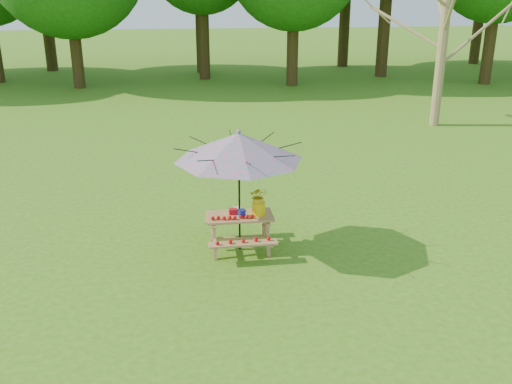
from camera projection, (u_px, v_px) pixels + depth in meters
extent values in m
cylinder|color=#8B6D4C|center=(442.00, 47.00, 18.86)|extent=(0.38, 0.38, 5.31)
cube|color=#A16948|center=(240.00, 216.00, 10.28)|extent=(1.20, 0.62, 0.04)
cube|color=#A16948|center=(243.00, 244.00, 9.87)|extent=(1.20, 0.22, 0.04)
cube|color=#A16948|center=(237.00, 219.00, 10.89)|extent=(1.20, 0.22, 0.04)
cylinder|color=black|center=(239.00, 191.00, 10.12)|extent=(0.04, 0.04, 2.25)
cone|color=teal|center=(239.00, 147.00, 9.84)|extent=(2.38, 2.38, 0.49)
sphere|color=teal|center=(239.00, 132.00, 9.75)|extent=(0.08, 0.08, 0.08)
cube|color=red|center=(233.00, 211.00, 10.31)|extent=(0.14, 0.12, 0.10)
cylinder|color=#121F96|center=(242.00, 213.00, 10.20)|extent=(0.13, 0.13, 0.13)
cube|color=silver|center=(237.00, 209.00, 10.45)|extent=(0.13, 0.13, 0.07)
cylinder|color=yellow|center=(259.00, 208.00, 10.26)|extent=(0.24, 0.24, 0.24)
imported|color=gold|center=(259.00, 196.00, 10.18)|extent=(0.35, 0.32, 0.36)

